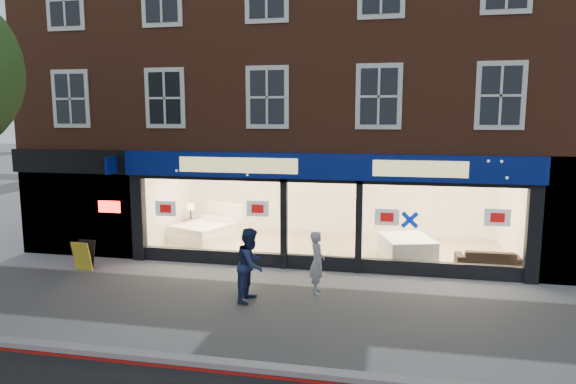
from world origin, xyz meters
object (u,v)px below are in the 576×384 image
(a_board, at_px, (84,255))
(pedestrian_blue, at_px, (251,264))
(mattress_stack, at_px, (407,248))
(display_bed, at_px, (207,230))
(pedestrian_grey, at_px, (317,262))
(sofa, at_px, (488,259))

(a_board, height_order, pedestrian_blue, pedestrian_blue)
(mattress_stack, bearing_deg, display_bed, 170.68)
(pedestrian_grey, bearing_deg, display_bed, 35.47)
(mattress_stack, bearing_deg, sofa, -10.51)
(display_bed, distance_m, pedestrian_grey, 6.15)
(sofa, xyz_separation_m, pedestrian_blue, (-5.86, -3.56, 0.51))
(pedestrian_grey, bearing_deg, pedestrian_blue, 108.59)
(display_bed, bearing_deg, sofa, 12.46)
(pedestrian_blue, bearing_deg, a_board, 81.41)
(display_bed, xyz_separation_m, mattress_stack, (6.64, -1.09, 0.01))
(mattress_stack, relative_size, pedestrian_blue, 1.15)
(pedestrian_grey, xyz_separation_m, pedestrian_blue, (-1.44, -0.81, 0.10))
(display_bed, relative_size, sofa, 1.45)
(a_board, distance_m, pedestrian_blue, 5.44)
(pedestrian_grey, distance_m, pedestrian_blue, 1.66)
(sofa, xyz_separation_m, pedestrian_grey, (-4.42, -2.75, 0.41))
(display_bed, distance_m, pedestrian_blue, 5.89)
(sofa, distance_m, pedestrian_blue, 6.88)
(a_board, bearing_deg, mattress_stack, 20.88)
(sofa, relative_size, pedestrian_grey, 1.14)
(display_bed, relative_size, pedestrian_grey, 1.65)
(pedestrian_blue, bearing_deg, sofa, -52.84)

